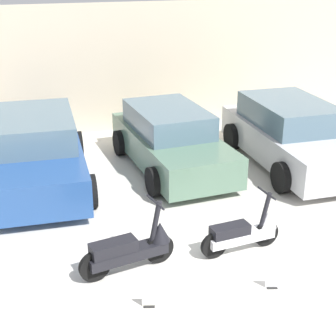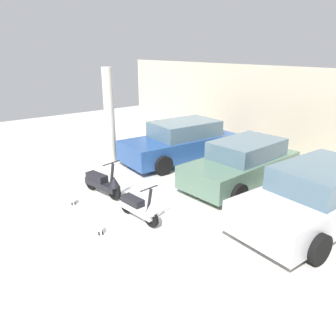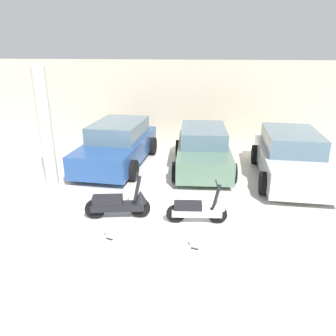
% 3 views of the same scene
% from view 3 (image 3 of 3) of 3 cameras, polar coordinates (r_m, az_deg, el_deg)
% --- Properties ---
extents(ground_plane, '(28.00, 28.00, 0.00)m').
position_cam_3_polar(ground_plane, '(7.10, -1.71, -13.31)').
color(ground_plane, silver).
extents(wall_back, '(19.60, 0.12, 3.45)m').
position_cam_3_polar(wall_back, '(14.13, 3.41, 11.31)').
color(wall_back, beige).
rests_on(wall_back, ground_plane).
extents(scooter_front_left, '(1.57, 0.64, 1.10)m').
position_cam_3_polar(scooter_front_left, '(8.03, -8.30, -6.07)').
color(scooter_front_left, black).
rests_on(scooter_front_left, ground_plane).
extents(scooter_front_right, '(1.44, 0.52, 1.00)m').
position_cam_3_polar(scooter_front_right, '(7.77, 5.50, -7.15)').
color(scooter_front_right, black).
rests_on(scooter_front_right, ground_plane).
extents(car_rear_left, '(2.30, 4.46, 1.48)m').
position_cam_3_polar(car_rear_left, '(11.66, -8.75, 4.05)').
color(car_rear_left, navy).
rests_on(car_rear_left, ground_plane).
extents(car_rear_center, '(2.15, 4.15, 1.38)m').
position_cam_3_polar(car_rear_center, '(11.26, 6.12, 3.32)').
color(car_rear_center, '#51705B').
rests_on(car_rear_center, ground_plane).
extents(car_rear_right, '(2.19, 4.38, 1.47)m').
position_cam_3_polar(car_rear_right, '(10.96, 20.58, 1.87)').
color(car_rear_right, '#B7B7BC').
rests_on(car_rear_right, ground_plane).
extents(placard_near_left_scooter, '(0.20, 0.16, 0.26)m').
position_cam_3_polar(placard_near_left_scooter, '(7.36, -10.06, -11.25)').
color(placard_near_left_scooter, black).
rests_on(placard_near_left_scooter, ground_plane).
extents(placard_near_right_scooter, '(0.20, 0.16, 0.26)m').
position_cam_3_polar(placard_near_right_scooter, '(6.97, 4.79, -12.93)').
color(placard_near_right_scooter, black).
rests_on(placard_near_right_scooter, ground_plane).
extents(support_column_side, '(0.37, 0.37, 3.45)m').
position_cam_3_polar(support_column_side, '(9.99, -20.53, 6.27)').
color(support_column_side, beige).
rests_on(support_column_side, ground_plane).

